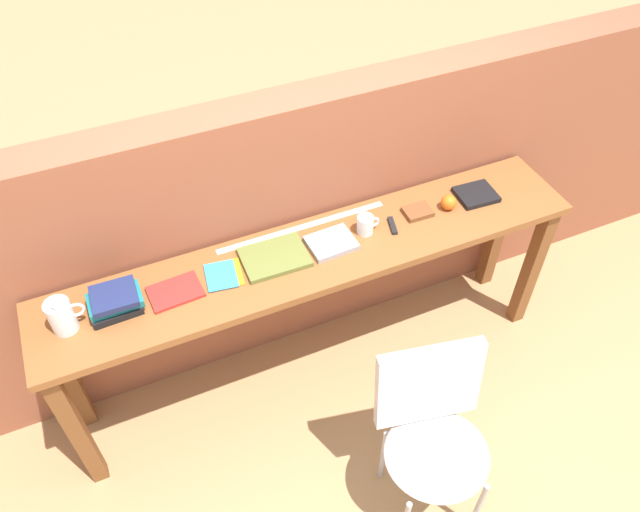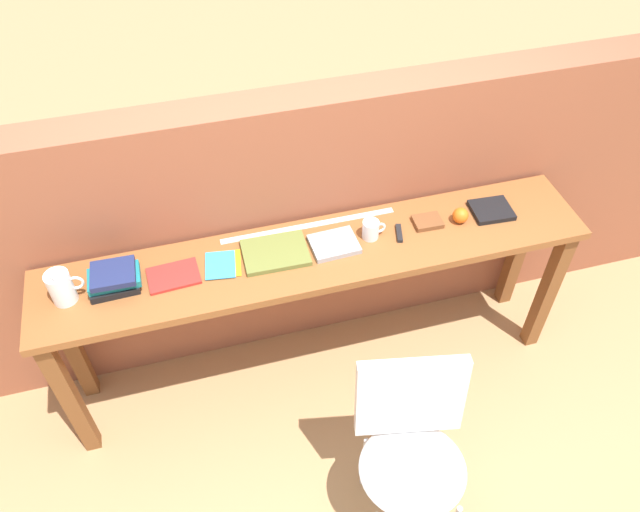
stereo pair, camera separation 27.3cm
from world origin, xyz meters
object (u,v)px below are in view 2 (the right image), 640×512
at_px(leather_journal_brown, 427,222).
at_px(sports_ball_small, 461,215).
at_px(mug, 371,229).
at_px(chair_white_moulded, 412,444).
at_px(multitool_folded, 399,233).
at_px(magazine_cycling, 174,276).
at_px(pitcher_white, 61,287).
at_px(pamphlet_pile_colourful, 223,264).
at_px(book_open_centre, 275,253).
at_px(book_stack_leftmost, 114,279).
at_px(book_repair_rightmost, 491,210).

distance_m(leather_journal_brown, sports_ball_small, 0.15).
xyz_separation_m(mug, leather_journal_brown, (0.28, 0.01, -0.03)).
bearing_deg(chair_white_moulded, multitool_folded, 75.20).
relative_size(chair_white_moulded, magazine_cycling, 4.09).
bearing_deg(chair_white_moulded, sports_ball_small, 57.98).
distance_m(chair_white_moulded, mug, 0.94).
height_order(chair_white_moulded, leather_journal_brown, leather_journal_brown).
height_order(pitcher_white, leather_journal_brown, pitcher_white).
relative_size(pamphlet_pile_colourful, book_open_centre, 0.63).
height_order(book_stack_leftmost, mug, book_stack_leftmost).
distance_m(pamphlet_pile_colourful, sports_ball_small, 1.11).
bearing_deg(book_open_centre, mug, 0.96).
height_order(pitcher_white, pamphlet_pile_colourful, pitcher_white).
bearing_deg(pitcher_white, multitool_folded, -0.05).
xyz_separation_m(book_stack_leftmost, pamphlet_pile_colourful, (0.46, 0.00, -0.04)).
bearing_deg(pitcher_white, book_open_centre, 1.51).
bearing_deg(mug, book_stack_leftmost, -179.94).
relative_size(chair_white_moulded, mug, 8.10).
height_order(book_open_centre, sports_ball_small, sports_ball_small).
xyz_separation_m(book_stack_leftmost, magazine_cycling, (0.24, -0.01, -0.04)).
distance_m(chair_white_moulded, book_open_centre, 0.99).
bearing_deg(sports_ball_small, book_stack_leftmost, 179.57).
height_order(pitcher_white, book_open_centre, pitcher_white).
relative_size(book_stack_leftmost, book_open_centre, 0.75).
height_order(book_stack_leftmost, multitool_folded, book_stack_leftmost).
relative_size(book_stack_leftmost, multitool_folded, 1.97).
bearing_deg(leather_journal_brown, mug, -175.71).
distance_m(multitool_folded, leather_journal_brown, 0.16).
bearing_deg(mug, pamphlet_pile_colourful, 179.97).
distance_m(pitcher_white, pamphlet_pile_colourful, 0.66).
relative_size(chair_white_moulded, leather_journal_brown, 6.86).
bearing_deg(mug, book_repair_rightmost, 0.61).
height_order(magazine_cycling, multitool_folded, multitool_folded).
xyz_separation_m(chair_white_moulded, sports_ball_small, (0.52, 0.83, 0.39)).
bearing_deg(sports_ball_small, mug, 178.31).
xyz_separation_m(book_stack_leftmost, leather_journal_brown, (1.42, 0.01, -0.03)).
bearing_deg(mug, multitool_folded, -9.44).
height_order(pamphlet_pile_colourful, multitool_folded, multitool_folded).
xyz_separation_m(pamphlet_pile_colourful, multitool_folded, (0.81, -0.02, 0.00)).
bearing_deg(magazine_cycling, chair_white_moulded, -49.42).
relative_size(pamphlet_pile_colourful, sports_ball_small, 2.43).
height_order(chair_white_moulded, book_open_centre, book_open_centre).
relative_size(magazine_cycling, book_open_centre, 0.76).
xyz_separation_m(pitcher_white, book_open_centre, (0.89, 0.02, -0.07)).
bearing_deg(pitcher_white, pamphlet_pile_colourful, 1.79).
height_order(book_open_centre, leather_journal_brown, same).
distance_m(mug, multitool_folded, 0.14).
bearing_deg(multitool_folded, chair_white_moulded, -104.80).
xyz_separation_m(pitcher_white, magazine_cycling, (0.44, 0.01, -0.07)).
distance_m(book_stack_leftmost, book_open_centre, 0.69).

